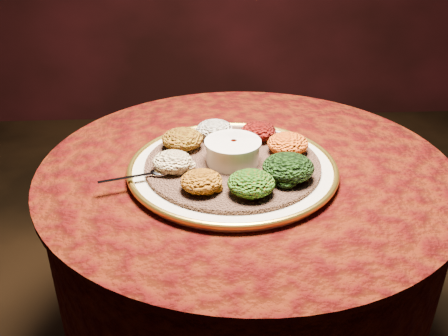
{
  "coord_description": "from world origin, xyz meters",
  "views": [
    {
      "loc": [
        -0.11,
        -1.01,
        1.29
      ],
      "look_at": [
        -0.06,
        -0.06,
        0.76
      ],
      "focal_mm": 40.0,
      "sensor_mm": 36.0,
      "label": 1
    }
  ],
  "objects": [
    {
      "name": "portion_timatim",
      "position": [
        -0.17,
        -0.07,
        0.78
      ],
      "size": [
        0.09,
        0.08,
        0.04
      ],
      "primitive_type": "ellipsoid",
      "color": "maroon",
      "rests_on": "injera"
    },
    {
      "name": "portion_tikil",
      "position": [
        0.09,
        -0.0,
        0.78
      ],
      "size": [
        0.09,
        0.09,
        0.05
      ],
      "primitive_type": "ellipsoid",
      "color": "#C48110",
      "rests_on": "injera"
    },
    {
      "name": "platter",
      "position": [
        -0.04,
        -0.04,
        0.75
      ],
      "size": [
        0.56,
        0.56,
        0.02
      ],
      "rotation": [
        0.0,
        0.0,
        -0.27
      ],
      "color": "silver",
      "rests_on": "table"
    },
    {
      "name": "spoon",
      "position": [
        -0.2,
        -0.09,
        0.77
      ],
      "size": [
        0.15,
        0.06,
        0.01
      ],
      "rotation": [
        0.0,
        0.0,
        -2.86
      ],
      "color": "silver",
      "rests_on": "injera"
    },
    {
      "name": "portion_shiro",
      "position": [
        -0.15,
        0.04,
        0.79
      ],
      "size": [
        0.1,
        0.09,
        0.05
      ],
      "primitive_type": "ellipsoid",
      "color": "#946911",
      "rests_on": "injera"
    },
    {
      "name": "portion_kitfo",
      "position": [
        0.03,
        0.08,
        0.78
      ],
      "size": [
        0.09,
        0.08,
        0.04
      ],
      "primitive_type": "ellipsoid",
      "color": "black",
      "rests_on": "injera"
    },
    {
      "name": "stew_bowl",
      "position": [
        -0.04,
        -0.04,
        0.79
      ],
      "size": [
        0.12,
        0.12,
        0.05
      ],
      "color": "silver",
      "rests_on": "injera"
    },
    {
      "name": "portion_mixveg",
      "position": [
        -0.01,
        -0.17,
        0.78
      ],
      "size": [
        0.1,
        0.09,
        0.05
      ],
      "primitive_type": "ellipsoid",
      "color": "#A03F0A",
      "rests_on": "injera"
    },
    {
      "name": "portion_gomen",
      "position": [
        0.07,
        -0.12,
        0.79
      ],
      "size": [
        0.11,
        0.1,
        0.05
      ],
      "primitive_type": "ellipsoid",
      "color": "black",
      "rests_on": "injera"
    },
    {
      "name": "table",
      "position": [
        0.0,
        0.0,
        0.55
      ],
      "size": [
        0.96,
        0.96,
        0.73
      ],
      "color": "black",
      "rests_on": "ground"
    },
    {
      "name": "injera",
      "position": [
        -0.04,
        -0.04,
        0.76
      ],
      "size": [
        0.48,
        0.48,
        0.01
      ],
      "primitive_type": "cylinder",
      "rotation": [
        0.0,
        0.0,
        0.26
      ],
      "color": "brown",
      "rests_on": "platter"
    },
    {
      "name": "portion_kik",
      "position": [
        -0.11,
        -0.15,
        0.78
      ],
      "size": [
        0.08,
        0.08,
        0.04
      ],
      "primitive_type": "ellipsoid",
      "color": "#A85F0E",
      "rests_on": "injera"
    },
    {
      "name": "portion_ayib",
      "position": [
        -0.07,
        0.09,
        0.78
      ],
      "size": [
        0.09,
        0.08,
        0.04
      ],
      "primitive_type": "ellipsoid",
      "color": "silver",
      "rests_on": "injera"
    }
  ]
}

